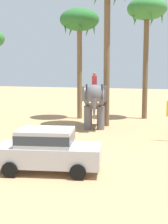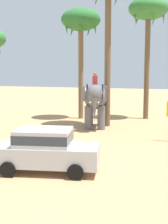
{
  "view_description": "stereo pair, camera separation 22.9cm",
  "coord_description": "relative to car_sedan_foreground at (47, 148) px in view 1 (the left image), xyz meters",
  "views": [
    {
      "loc": [
        5.61,
        -11.36,
        3.91
      ],
      "look_at": [
        -0.22,
        5.27,
        1.6
      ],
      "focal_mm": 49.46,
      "sensor_mm": 36.0,
      "label": 1
    },
    {
      "loc": [
        5.82,
        -11.28,
        3.91
      ],
      "look_at": [
        -0.22,
        5.27,
        1.6
      ],
      "focal_mm": 49.46,
      "sensor_mm": 36.0,
      "label": 2
    }
  ],
  "objects": [
    {
      "name": "elephant_with_mahout",
      "position": [
        -1.14,
        9.76,
        1.06
      ],
      "size": [
        2.51,
        4.02,
        3.88
      ],
      "color": "slate",
      "rests_on": "ground"
    },
    {
      "name": "palm_tree_left_of_road",
      "position": [
        1.54,
        15.3,
        7.66
      ],
      "size": [
        3.2,
        3.2,
        9.86
      ],
      "color": "brown",
      "rests_on": "ground"
    },
    {
      "name": "palm_tree_near_hut",
      "position": [
        -3.62,
        13.55,
        6.88
      ],
      "size": [
        3.2,
        3.2,
        9.0
      ],
      "color": "brown",
      "rests_on": "ground"
    },
    {
      "name": "ground_plane",
      "position": [
        -0.36,
        0.74,
        -0.93
      ],
      "size": [
        120.0,
        120.0,
        0.0
      ],
      "primitive_type": "plane",
      "color": "tan"
    },
    {
      "name": "car_sedan_foreground",
      "position": [
        0.0,
        0.0,
        0.0
      ],
      "size": [
        4.38,
        2.59,
        1.7
      ],
      "color": "#B7BABF",
      "rests_on": "ground"
    }
  ]
}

